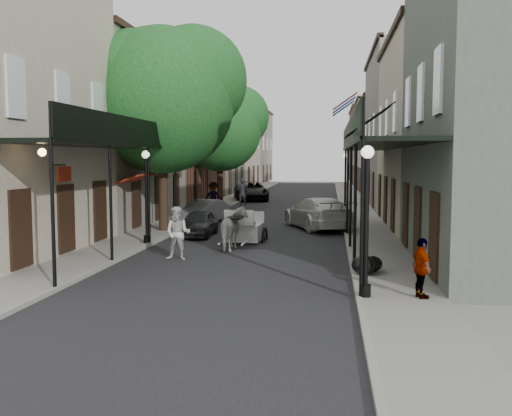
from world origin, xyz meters
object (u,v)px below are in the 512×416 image
(tree_near, at_px, (171,95))
(pedestrian_sidewalk_right, at_px, (422,268))
(lamppost_left, at_px, (146,195))
(car_left_near, at_px, (199,223))
(car_left_mid, at_px, (203,212))
(car_right_near, at_px, (317,213))
(tree_far, at_px, (225,126))
(carriage, at_px, (247,216))
(car_right_far, at_px, (320,206))
(horse, at_px, (234,229))
(pedestrian_sidewalk_left, at_px, (214,197))
(car_left_far, at_px, (251,191))
(lamppost_right_far, at_px, (345,183))
(pedestrian_walking, at_px, (178,233))
(lamppost_right_near, at_px, (366,219))

(tree_near, distance_m, pedestrian_sidewalk_right, 16.52)
(lamppost_left, bearing_deg, car_left_near, 64.63)
(car_left_mid, bearing_deg, car_right_near, 2.85)
(tree_far, xyz_separation_m, car_left_mid, (0.65, -10.13, -5.20))
(carriage, bearing_deg, car_left_near, 158.07)
(car_left_mid, bearing_deg, car_right_far, 56.47)
(lamppost_left, bearing_deg, horse, -9.23)
(pedestrian_sidewalk_right, distance_m, car_right_near, 14.66)
(pedestrian_sidewalk_left, height_order, car_left_far, pedestrian_sidewalk_left)
(lamppost_right_far, xyz_separation_m, pedestrian_walking, (-6.10, -15.00, -1.12))
(pedestrian_sidewalk_right, relative_size, car_left_far, 0.26)
(lamppost_right_far, height_order, car_left_far, lamppost_right_far)
(car_right_far, bearing_deg, tree_far, -36.64)
(tree_far, distance_m, car_left_far, 8.66)
(car_right_near, bearing_deg, car_right_far, -111.55)
(horse, xyz_separation_m, car_right_near, (3.02, 6.98, -0.02))
(lamppost_left, xyz_separation_m, car_left_near, (1.42, 3.00, -1.46))
(tree_near, xyz_separation_m, car_right_far, (6.80, 8.82, -5.90))
(lamppost_left, height_order, car_left_near, lamppost_left)
(tree_far, xyz_separation_m, pedestrian_sidewalk_right, (9.69, -26.18, -4.98))
(carriage, xyz_separation_m, pedestrian_sidewalk_left, (-3.88, 11.80, 0.01))
(tree_near, xyz_separation_m, car_right_near, (6.80, 2.21, -5.70))
(tree_far, relative_size, pedestrian_walking, 4.62)
(lamppost_left, bearing_deg, pedestrian_walking, -55.01)
(lamppost_right_far, bearing_deg, tree_near, -136.69)
(lamppost_right_far, height_order, carriage, lamppost_right_far)
(tree_near, relative_size, tree_far, 1.12)
(lamppost_right_far, height_order, car_left_near, lamppost_right_far)
(car_left_near, relative_size, car_left_far, 0.61)
(lamppost_right_near, xyz_separation_m, carriage, (-4.42, 9.94, -0.99))
(pedestrian_sidewalk_left, bearing_deg, car_left_far, -94.54)
(tree_near, relative_size, lamppost_right_near, 2.60)
(tree_far, bearing_deg, car_left_near, -84.10)
(tree_near, height_order, pedestrian_sidewalk_left, tree_near)
(tree_near, distance_m, car_right_near, 9.14)
(lamppost_right_far, bearing_deg, car_left_mid, -152.82)
(pedestrian_sidewalk_right, height_order, car_left_near, pedestrian_sidewalk_right)
(pedestrian_walking, height_order, car_right_far, pedestrian_walking)
(lamppost_right_near, relative_size, pedestrian_sidewalk_right, 2.51)
(car_left_near, relative_size, car_right_near, 0.64)
(pedestrian_sidewalk_left, bearing_deg, pedestrian_walking, 97.13)
(tree_far, bearing_deg, car_right_far, -37.10)
(car_right_near, bearing_deg, tree_far, -81.41)
(horse, relative_size, car_right_near, 0.35)
(pedestrian_walking, bearing_deg, pedestrian_sidewalk_right, -32.09)
(tree_near, xyz_separation_m, car_left_mid, (0.60, 3.87, -5.85))
(car_left_mid, distance_m, car_right_near, 6.42)
(pedestrian_sidewalk_left, distance_m, car_right_far, 6.86)
(pedestrian_sidewalk_left, relative_size, car_left_mid, 0.49)
(car_right_far, bearing_deg, lamppost_left, 63.20)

